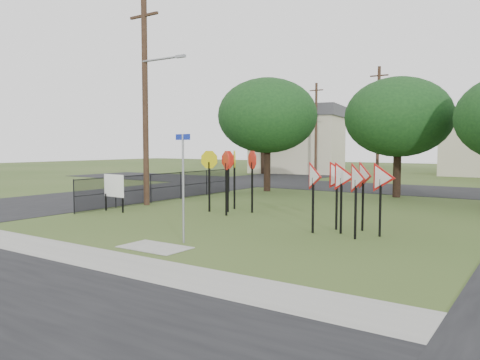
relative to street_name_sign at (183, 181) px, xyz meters
The scene contains 18 objects.
ground 2.35m from the street_name_sign, 99.61° to the left, with size 140.00×140.00×0.00m, color #334B1C.
sidewalk 3.35m from the street_name_sign, 94.92° to the right, with size 30.00×1.60×0.02m, color gray.
planting_strip 4.40m from the street_name_sign, 93.45° to the right, with size 30.00×0.80×0.02m, color #334B1C.
street_left 16.84m from the street_name_sign, 136.99° to the left, with size 8.00×50.00×0.02m, color black.
street_far 21.50m from the street_name_sign, 90.64° to the left, with size 60.00×8.00×0.02m, color black.
curb_pad 2.11m from the street_name_sign, 103.70° to the right, with size 2.00×1.20×0.02m, color gray.
street_name_sign is the anchor object (origin of this frame).
stop_sign_cluster 6.71m from the street_name_sign, 113.19° to the left, with size 2.54×2.48×2.74m.
yield_sign_cluster 5.49m from the street_name_sign, 49.69° to the left, with size 3.03×2.27×2.45m.
info_board 7.80m from the street_name_sign, 154.18° to the left, with size 1.33×0.13×1.66m.
utility_pole_main 10.10m from the street_name_sign, 141.66° to the left, with size 3.55×0.33×10.00m.
far_pole_a 25.66m from the street_name_sign, 95.04° to the left, with size 1.40×0.24×9.00m.
far_pole_c 33.16m from the street_name_sign, 108.05° to the left, with size 1.40×0.24×9.00m.
fence_run 11.02m from the street_name_sign, 135.64° to the left, with size 0.05×11.55×1.50m.
house_left 38.21m from the street_name_sign, 111.90° to the left, with size 10.58×8.88×7.20m.
tree_near_left 16.90m from the street_name_sign, 112.04° to the left, with size 6.40×6.40×7.27m.
tree_near_mid 16.73m from the street_name_sign, 83.88° to the left, with size 6.00×6.00×6.80m.
tree_far_left 35.52m from the street_name_sign, 117.34° to the left, with size 6.80×6.80×7.73m.
Camera 1 is at (9.45, -12.01, 2.92)m, focal length 35.00 mm.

